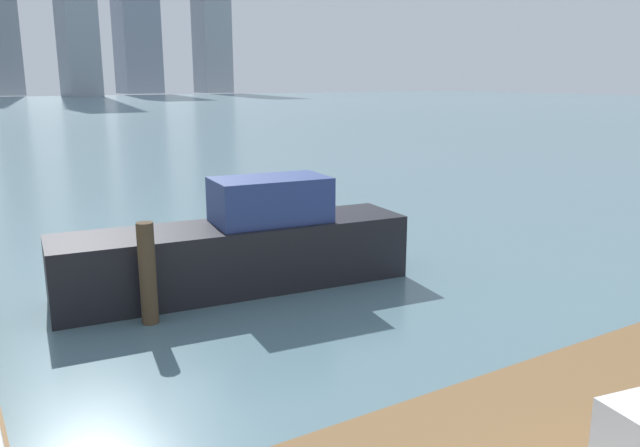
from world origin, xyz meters
The scene contains 4 objects.
ground_plane centered at (0.00, 20.00, 0.00)m, with size 300.00×300.00×0.00m, color slate.
floating_dock centered at (2.40, 9.25, 0.09)m, with size 11.80×2.00×0.18m, color brown.
dock_piling_3 centered at (-0.51, 14.84, 0.87)m, with size 0.28×0.28×1.75m, color #473826.
moored_boat_2 centered at (1.60, 15.72, 0.80)m, with size 6.98×2.31×2.16m.
Camera 1 is at (-3.30, 4.83, 4.04)m, focal length 35.22 mm.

